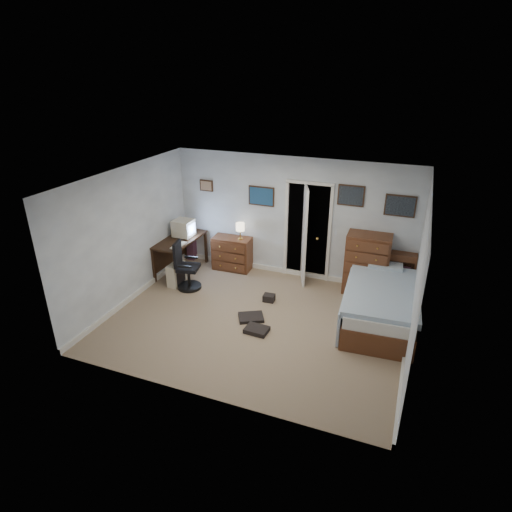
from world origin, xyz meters
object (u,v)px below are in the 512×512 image
at_px(computer_desk, 177,246).
at_px(low_dresser, 232,253).
at_px(office_chair, 186,271).
at_px(bed, 380,302).
at_px(tall_dresser, 367,264).

relative_size(computer_desk, low_dresser, 1.63).
relative_size(computer_desk, office_chair, 1.36).
height_order(computer_desk, low_dresser, computer_desk).
bearing_deg(bed, computer_desk, 170.96).
height_order(computer_desk, bed, computer_desk).
height_order(office_chair, bed, office_chair).
bearing_deg(tall_dresser, office_chair, -163.12).
height_order(office_chair, tall_dresser, tall_dresser).
distance_m(computer_desk, office_chair, 0.85).
bearing_deg(computer_desk, bed, -4.68).
bearing_deg(computer_desk, low_dresser, 27.90).
distance_m(computer_desk, bed, 4.30).
distance_m(tall_dresser, bed, 1.04).
bearing_deg(computer_desk, office_chair, -46.58).
distance_m(low_dresser, tall_dresser, 2.86).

